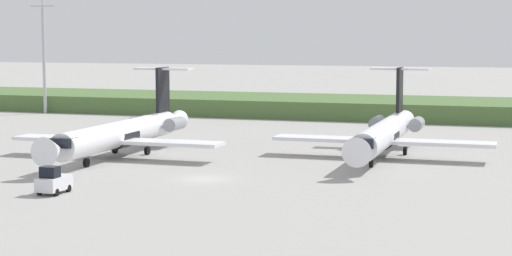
# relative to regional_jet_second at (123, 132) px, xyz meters

# --- Properties ---
(ground_plane) EXTENTS (500.00, 500.00, 0.00)m
(ground_plane) POSITION_rel_regional_jet_second_xyz_m (13.33, 19.11, -2.54)
(ground_plane) COLOR #9E9B96
(grass_berm) EXTENTS (320.00, 20.00, 2.74)m
(grass_berm) POSITION_rel_regional_jet_second_xyz_m (13.33, 52.61, -1.17)
(grass_berm) COLOR #4C6B38
(grass_berm) RESTS_ON ground
(regional_jet_second) EXTENTS (22.81, 31.00, 9.00)m
(regional_jet_second) POSITION_rel_regional_jet_second_xyz_m (0.00, 0.00, 0.00)
(regional_jet_second) COLOR white
(regional_jet_second) RESTS_ON ground
(regional_jet_third) EXTENTS (22.81, 31.00, 9.00)m
(regional_jet_third) POSITION_rel_regional_jet_second_xyz_m (26.27, 8.12, 0.00)
(regional_jet_third) COLOR white
(regional_jet_third) RESTS_ON ground
(antenna_mast) EXTENTS (4.40, 0.50, 26.55)m
(antenna_mast) POSITION_rel_regional_jet_second_xyz_m (-34.49, 41.52, 8.43)
(antenna_mast) COLOR #B2B2B7
(antenna_mast) RESTS_ON ground
(baggage_tug) EXTENTS (1.72, 3.20, 2.30)m
(baggage_tug) POSITION_rel_regional_jet_second_xyz_m (4.25, -21.27, -1.53)
(baggage_tug) COLOR silver
(baggage_tug) RESTS_ON ground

